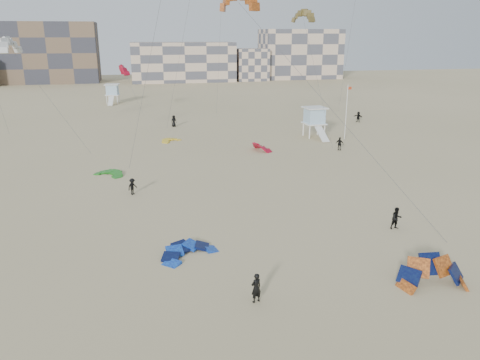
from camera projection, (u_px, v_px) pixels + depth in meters
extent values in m
plane|color=#C7B185|center=(231.00, 289.00, 27.45)|extent=(320.00, 320.00, 0.00)
imported|color=black|center=(256.00, 288.00, 25.88)|extent=(0.75, 0.62, 1.76)
imported|color=black|center=(397.00, 218.00, 35.72)|extent=(0.85, 0.67, 1.73)
imported|color=black|center=(132.00, 186.00, 43.49)|extent=(1.13, 1.10, 1.55)
imported|color=black|center=(340.00, 144.00, 60.13)|extent=(1.04, 0.96, 1.71)
imported|color=black|center=(174.00, 121.00, 75.65)|extent=(1.05, 0.86, 1.84)
imported|color=black|center=(358.00, 117.00, 79.71)|extent=(1.33, 1.67, 1.77)
cylinder|color=#3F3F3F|center=(148.00, 67.00, 44.62)|extent=(5.03, 3.11, 20.74)
cylinder|color=#3F3F3F|center=(324.00, 101.00, 38.23)|extent=(9.50, 22.34, 16.28)
cylinder|color=#3F3F3F|center=(53.00, 103.00, 51.78)|extent=(7.12, 0.51, 12.08)
cylinder|color=#3F3F3F|center=(184.00, 29.00, 62.33)|extent=(5.48, 7.74, 28.00)
cylinder|color=#3F3F3F|center=(317.00, 80.00, 60.08)|extent=(0.55, 11.13, 15.53)
cylinder|color=#3F3F3F|center=(348.00, 48.00, 77.41)|extent=(0.98, 6.64, 22.25)
cylinder|color=#3F3F3F|center=(220.00, 41.00, 81.12)|extent=(2.32, 4.56, 24.37)
cylinder|color=#3F3F3F|center=(134.00, 92.00, 83.57)|extent=(2.91, 5.46, 7.02)
cube|color=white|center=(314.00, 123.00, 67.87)|extent=(3.11, 3.11, 0.15)
cube|color=#A1C4DD|center=(314.00, 116.00, 67.54)|extent=(2.55, 2.55, 2.11)
cube|color=white|center=(315.00, 108.00, 67.20)|extent=(3.22, 3.22, 0.17)
cube|color=white|center=(321.00, 134.00, 65.52)|extent=(1.22, 3.04, 1.75)
cube|color=white|center=(113.00, 95.00, 100.92)|extent=(3.18, 3.18, 0.14)
cube|color=#A1C4DD|center=(112.00, 90.00, 100.59)|extent=(2.61, 2.61, 2.03)
cube|color=white|center=(112.00, 84.00, 100.27)|extent=(3.29, 3.29, 0.16)
cube|color=white|center=(113.00, 101.00, 98.65)|extent=(1.37, 2.98, 1.68)
cylinder|color=white|center=(346.00, 112.00, 65.83)|extent=(0.10, 0.10, 7.66)
cube|color=#B13417|center=(350.00, 88.00, 64.89)|extent=(0.57, 0.02, 0.38)
cube|color=brown|center=(51.00, 53.00, 143.72)|extent=(28.00, 14.00, 18.00)
cube|color=beige|center=(183.00, 62.00, 148.98)|extent=(32.00, 16.00, 12.00)
cube|color=beige|center=(300.00, 54.00, 158.36)|extent=(26.00, 14.00, 16.00)
cube|color=beige|center=(251.00, 64.00, 151.87)|extent=(10.00, 10.00, 10.00)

